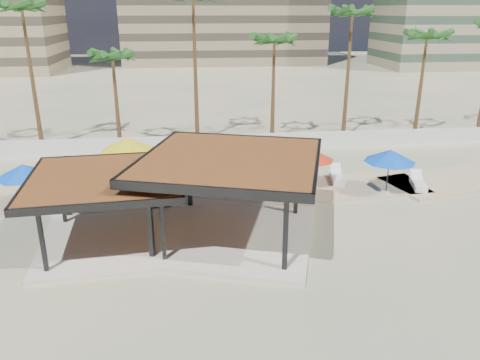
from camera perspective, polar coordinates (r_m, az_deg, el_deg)
The scene contains 19 objects.
ground at distance 20.70m, azimuth 4.89°, elevation -8.85°, with size 200.00×200.00×0.00m, color tan.
promenade at distance 27.87m, azimuth 5.85°, elevation -0.89°, with size 44.45×7.97×0.24m.
boundary_wall at distance 35.21m, azimuth -0.18°, elevation 4.61°, with size 56.00×0.30×1.20m, color silver.
pavilion_central at distance 21.07m, azimuth -1.18°, elevation -1.21°, with size 9.68×9.68×3.91m.
pavilion_west at distance 21.45m, azimuth -15.89°, elevation -2.72°, with size 6.89×6.89×3.27m.
umbrella_a at distance 26.11m, azimuth -24.90°, elevation 1.00°, with size 3.57×3.57×2.45m.
umbrella_b at distance 28.13m, azimuth -13.58°, elevation 4.29°, with size 3.97×3.97×2.82m.
umbrella_c at distance 27.14m, azimuth 8.78°, elevation 3.03°, with size 2.57×2.57×2.28m.
umbrella_d at distance 27.11m, azimuth 17.82°, elevation 2.80°, with size 3.42×3.42×2.56m.
umbrella_f at distance 26.77m, azimuth -20.44°, elevation 2.12°, with size 3.66×3.66×2.48m.
lounger_a at distance 26.31m, azimuth -20.82°, elevation -2.69°, with size 0.81×2.34×0.88m.
lounger_b at distance 29.02m, azimuth 11.73°, elevation 0.30°, with size 1.00×2.20×0.80m.
lounger_d at distance 29.33m, azimuth 20.90°, elevation -0.45°, with size 1.16×2.15×0.77m.
palm_b at distance 38.10m, azimuth -25.00°, elevation 17.94°, with size 3.00×3.00×11.01m.
palm_c at distance 36.35m, azimuth -15.28°, elevation 14.03°, with size 3.00×3.00×7.66m.
palm_d at distance 36.63m, azimuth -5.73°, elevation 20.60°, with size 3.00×3.00×11.71m.
palm_e at distance 36.84m, azimuth 4.20°, elevation 16.24°, with size 3.00×3.00×8.68m.
palm_f at distance 38.52m, azimuth 13.52°, elevation 18.69°, with size 3.00×3.00×10.65m.
palm_g at distance 40.61m, azimuth 21.81°, elevation 15.61°, with size 3.00×3.00×8.93m.
Camera 1 is at (-3.82, -17.72, 9.98)m, focal length 35.00 mm.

